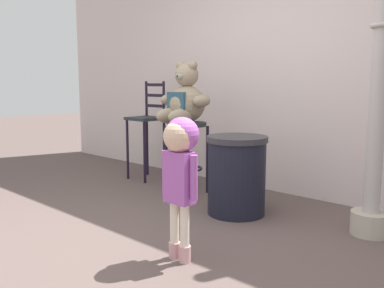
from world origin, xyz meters
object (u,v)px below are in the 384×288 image
Objects in this scene: bar_stool_with_teddy at (187,142)px; bar_chair_empty at (147,124)px; trash_bin at (237,175)px; lamppost at (378,96)px; child_walking at (180,158)px; teddy_bear at (185,100)px.

bar_chair_empty is (-0.82, 0.17, 0.12)m from bar_stool_with_teddy.
lamppost is at bearing 14.52° from trash_bin.
lamppost is (1.89, 0.06, 0.52)m from bar_stool_with_teddy.
bar_stool_with_teddy is at bearing 165.05° from trash_bin.
bar_chair_empty reaches higher than child_walking.
trash_bin is (0.81, -0.19, -0.63)m from teddy_bear.
bar_chair_empty is (-0.82, 0.20, -0.32)m from teddy_bear.
teddy_bear is 0.90× the size of trash_bin.
lamppost is 2.75m from bar_chair_empty.
teddy_bear is 1.05m from trash_bin.
child_walking is (1.14, -1.27, 0.15)m from bar_stool_with_teddy.
teddy_bear reaches higher than trash_bin.
teddy_bear is 1.71m from child_walking.
bar_stool_with_teddy is at bearing 90.00° from teddy_bear.
teddy_bear is (0.00, -0.03, 0.44)m from bar_stool_with_teddy.
child_walking is 1.57m from lamppost.
child_walking is at bearing -47.26° from teddy_bear.
lamppost reaches higher than trash_bin.
teddy_bear reaches higher than bar_chair_empty.
trash_bin is at bearing -14.95° from bar_stool_with_teddy.
bar_stool_with_teddy reaches higher than trash_bin.
teddy_bear is at bearing 167.07° from trash_bin.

